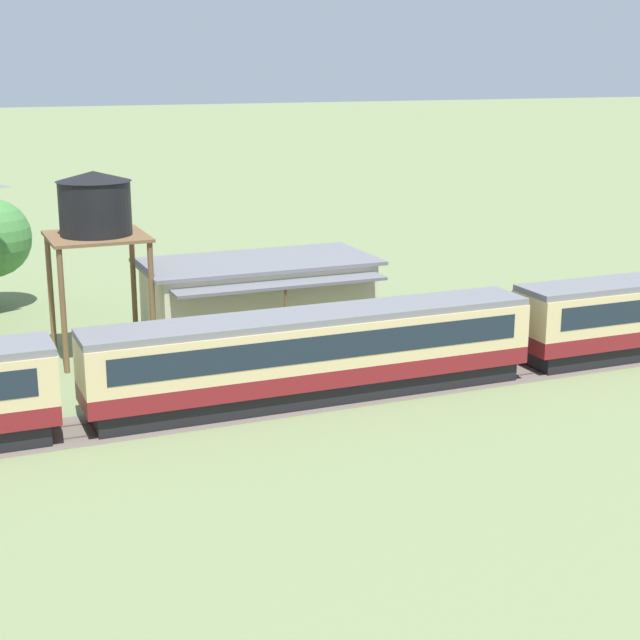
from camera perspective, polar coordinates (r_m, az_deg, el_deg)
name	(u,v)px	position (r m, az deg, el deg)	size (l,w,h in m)	color
passenger_train	(319,351)	(43.65, -0.04, -1.80)	(106.95, 3.08, 4.01)	maroon
railway_track	(333,396)	(44.58, 0.78, -4.43)	(171.33, 3.60, 0.04)	#665B51
station_building	(258,298)	(53.43, -3.62, 1.26)	(12.63, 7.68, 4.34)	beige
water_tower	(95,210)	(50.12, -12.95, 6.28)	(4.84, 4.84, 9.49)	brown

